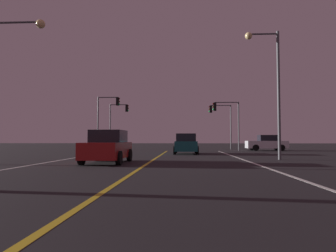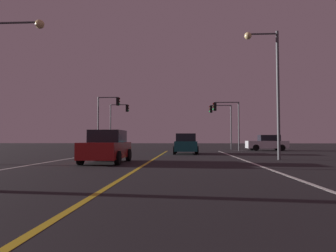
{
  "view_description": "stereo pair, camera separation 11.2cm",
  "coord_description": "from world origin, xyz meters",
  "px_view_note": "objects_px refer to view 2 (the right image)",
  "views": [
    {
      "loc": [
        1.88,
        1.81,
        1.21
      ],
      "look_at": [
        0.27,
        30.93,
        2.5
      ],
      "focal_mm": 32.74,
      "sensor_mm": 36.0,
      "label": 1
    },
    {
      "loc": [
        1.99,
        1.81,
        1.21
      ],
      "look_at": [
        0.27,
        30.93,
        2.5
      ],
      "focal_mm": 32.74,
      "sensor_mm": 36.0,
      "label": 2
    }
  ],
  "objects_px": {
    "car_ahead_far": "(186,144)",
    "street_lamp_left_mid": "(5,70)",
    "car_crossing_side": "(267,143)",
    "car_oncoming": "(107,147)",
    "street_lamp_right_far": "(270,78)",
    "traffic_light_far_left": "(119,116)",
    "traffic_light_near_left": "(108,111)",
    "traffic_light_far_right": "(221,117)",
    "traffic_light_near_right": "(226,114)"
  },
  "relations": [
    {
      "from": "car_oncoming",
      "to": "car_ahead_far",
      "type": "relative_size",
      "value": 1.0
    },
    {
      "from": "traffic_light_near_left",
      "to": "street_lamp_left_mid",
      "type": "distance_m",
      "value": 18.46
    },
    {
      "from": "street_lamp_right_far",
      "to": "traffic_light_far_left",
      "type": "bearing_deg",
      "value": -55.39
    },
    {
      "from": "traffic_light_near_right",
      "to": "traffic_light_near_left",
      "type": "xyz_separation_m",
      "value": [
        -12.76,
        0.0,
        0.41
      ]
    },
    {
      "from": "traffic_light_near_left",
      "to": "traffic_light_far_right",
      "type": "height_order",
      "value": "traffic_light_near_left"
    },
    {
      "from": "car_ahead_far",
      "to": "traffic_light_near_right",
      "type": "distance_m",
      "value": 8.73
    },
    {
      "from": "car_oncoming",
      "to": "traffic_light_far_left",
      "type": "bearing_deg",
      "value": -169.02
    },
    {
      "from": "traffic_light_far_right",
      "to": "traffic_light_far_left",
      "type": "height_order",
      "value": "traffic_light_far_left"
    },
    {
      "from": "car_crossing_side",
      "to": "car_oncoming",
      "type": "distance_m",
      "value": 22.36
    },
    {
      "from": "traffic_light_near_left",
      "to": "car_ahead_far",
      "type": "bearing_deg",
      "value": -39.42
    },
    {
      "from": "traffic_light_far_left",
      "to": "street_lamp_right_far",
      "type": "height_order",
      "value": "street_lamp_right_far"
    },
    {
      "from": "traffic_light_far_right",
      "to": "traffic_light_far_left",
      "type": "distance_m",
      "value": 12.82
    },
    {
      "from": "traffic_light_near_right",
      "to": "street_lamp_left_mid",
      "type": "height_order",
      "value": "street_lamp_left_mid"
    },
    {
      "from": "street_lamp_left_mid",
      "to": "traffic_light_far_right",
      "type": "bearing_deg",
      "value": 61.2
    },
    {
      "from": "traffic_light_near_left",
      "to": "traffic_light_far_left",
      "type": "xyz_separation_m",
      "value": [
        -0.01,
        5.5,
        -0.12
      ]
    },
    {
      "from": "traffic_light_near_right",
      "to": "traffic_light_far_left",
      "type": "height_order",
      "value": "traffic_light_far_left"
    },
    {
      "from": "car_crossing_side",
      "to": "traffic_light_far_left",
      "type": "relative_size",
      "value": 0.76
    },
    {
      "from": "car_crossing_side",
      "to": "car_ahead_far",
      "type": "xyz_separation_m",
      "value": [
        -8.86,
        -8.09,
        0.0
      ]
    },
    {
      "from": "traffic_light_near_left",
      "to": "street_lamp_right_far",
      "type": "relative_size",
      "value": 0.75
    },
    {
      "from": "car_oncoming",
      "to": "traffic_light_far_right",
      "type": "xyz_separation_m",
      "value": [
        8.43,
        22.6,
        3.25
      ]
    },
    {
      "from": "car_crossing_side",
      "to": "traffic_light_far_left",
      "type": "distance_m",
      "value": 18.18
    },
    {
      "from": "traffic_light_far_right",
      "to": "street_lamp_left_mid",
      "type": "height_order",
      "value": "street_lamp_left_mid"
    },
    {
      "from": "car_ahead_far",
      "to": "car_oncoming",
      "type": "bearing_deg",
      "value": 158.03
    },
    {
      "from": "traffic_light_near_left",
      "to": "traffic_light_far_right",
      "type": "bearing_deg",
      "value": 23.23
    },
    {
      "from": "traffic_light_far_left",
      "to": "street_lamp_left_mid",
      "type": "bearing_deg",
      "value": -90.83
    },
    {
      "from": "traffic_light_near_left",
      "to": "traffic_light_far_left",
      "type": "bearing_deg",
      "value": 90.08
    },
    {
      "from": "car_crossing_side",
      "to": "car_ahead_far",
      "type": "distance_m",
      "value": 12.0
    },
    {
      "from": "car_crossing_side",
      "to": "car_oncoming",
      "type": "bearing_deg",
      "value": 54.62
    },
    {
      "from": "car_ahead_far",
      "to": "street_lamp_left_mid",
      "type": "xyz_separation_m",
      "value": [
        -8.82,
        -11.49,
        3.8
      ]
    },
    {
      "from": "street_lamp_left_mid",
      "to": "car_crossing_side",
      "type": "bearing_deg",
      "value": 47.93
    },
    {
      "from": "car_crossing_side",
      "to": "car_ahead_far",
      "type": "relative_size",
      "value": 1.0
    },
    {
      "from": "car_oncoming",
      "to": "street_lamp_right_far",
      "type": "relative_size",
      "value": 0.55
    },
    {
      "from": "car_oncoming",
      "to": "traffic_light_far_right",
      "type": "distance_m",
      "value": 24.34
    },
    {
      "from": "car_ahead_far",
      "to": "street_lamp_left_mid",
      "type": "relative_size",
      "value": 0.6
    },
    {
      "from": "traffic_light_near_left",
      "to": "car_oncoming",
      "type": "bearing_deg",
      "value": -75.64
    },
    {
      "from": "traffic_light_far_left",
      "to": "street_lamp_right_far",
      "type": "relative_size",
      "value": 0.73
    },
    {
      "from": "traffic_light_far_right",
      "to": "car_ahead_far",
      "type": "bearing_deg",
      "value": 70.78
    },
    {
      "from": "traffic_light_near_right",
      "to": "street_lamp_left_mid",
      "type": "bearing_deg",
      "value": 54.6
    },
    {
      "from": "car_ahead_far",
      "to": "street_lamp_right_far",
      "type": "relative_size",
      "value": 0.55
    },
    {
      "from": "traffic_light_near_right",
      "to": "traffic_light_far_right",
      "type": "relative_size",
      "value": 0.95
    },
    {
      "from": "car_ahead_far",
      "to": "street_lamp_left_mid",
      "type": "distance_m",
      "value": 14.98
    },
    {
      "from": "car_crossing_side",
      "to": "traffic_light_far_left",
      "type": "xyz_separation_m",
      "value": [
        -17.33,
        4.37,
        3.34
      ]
    },
    {
      "from": "traffic_light_far_right",
      "to": "street_lamp_left_mid",
      "type": "bearing_deg",
      "value": 61.2
    },
    {
      "from": "traffic_light_near_right",
      "to": "traffic_light_far_left",
      "type": "xyz_separation_m",
      "value": [
        -12.77,
        5.5,
        0.29
      ]
    },
    {
      "from": "car_ahead_far",
      "to": "traffic_light_far_left",
      "type": "relative_size",
      "value": 0.76
    },
    {
      "from": "street_lamp_right_far",
      "to": "car_ahead_far",
      "type": "bearing_deg",
      "value": -54.72
    },
    {
      "from": "traffic_light_near_right",
      "to": "car_ahead_far",
      "type": "bearing_deg",
      "value": 58.32
    },
    {
      "from": "street_lamp_left_mid",
      "to": "street_lamp_right_far",
      "type": "xyz_separation_m",
      "value": [
        13.92,
        4.29,
        0.33
      ]
    },
    {
      "from": "traffic_light_near_left",
      "to": "street_lamp_right_far",
      "type": "height_order",
      "value": "street_lamp_right_far"
    },
    {
      "from": "street_lamp_right_far",
      "to": "car_oncoming",
      "type": "bearing_deg",
      "value": 17.7
    }
  ]
}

